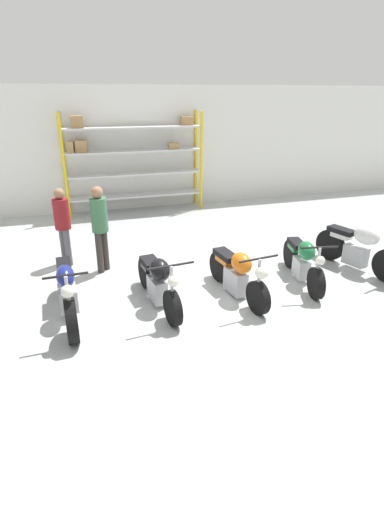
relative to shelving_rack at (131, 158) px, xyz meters
name	(u,v)px	position (x,y,z in m)	size (l,w,h in m)	color
ground_plane	(199,301)	(0.12, -6.08, -1.61)	(30.00, 30.00, 0.00)	#B2B7B7
back_wall	(132,149)	(0.12, 0.36, 0.19)	(30.00, 0.08, 3.60)	white
shelving_rack	(131,158)	(0.00, 0.00, 0.00)	(4.06, 0.63, 2.88)	yellow
motorcycle_blue	(67,291)	(-2.04, -5.93, -1.16)	(0.62, 2.17, 1.05)	black
motorcycle_black	(158,281)	(-0.57, -5.97, -1.17)	(0.75, 1.99, 1.00)	black
motorcycle_orange	(237,273)	(0.84, -6.07, -1.18)	(0.71, 1.94, 0.97)	black
motorcycle_green	(303,260)	(2.26, -5.88, -1.19)	(0.71, 1.94, 0.96)	black
motorcycle_white	(359,248)	(3.62, -5.77, -1.12)	(0.82, 1.99, 1.07)	black
person_browsing	(100,222)	(-1.33, -4.26, -0.58)	(0.45, 0.45, 1.74)	#38332D
person_near_rack	(62,221)	(-2.03, -3.68, -0.66)	(0.43, 0.43, 1.62)	#595960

